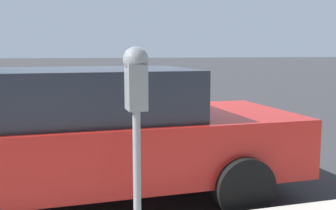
% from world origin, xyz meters
% --- Properties ---
extents(ground_plane, '(220.00, 220.00, 0.00)m').
position_xyz_m(ground_plane, '(0.00, 0.00, 0.00)').
color(ground_plane, '#333335').
extents(parking_meter, '(0.21, 0.19, 1.56)m').
position_xyz_m(parking_meter, '(-2.62, 0.10, 1.37)').
color(parking_meter, gray).
rests_on(parking_meter, sidewalk).
extents(car_red, '(2.05, 4.81, 1.51)m').
position_xyz_m(car_red, '(-1.08, 0.40, 0.80)').
color(car_red, '#B21E19').
rests_on(car_red, ground_plane).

